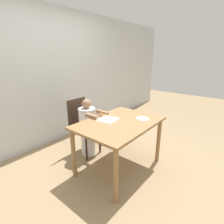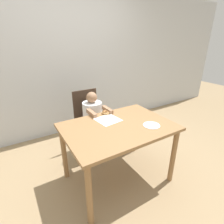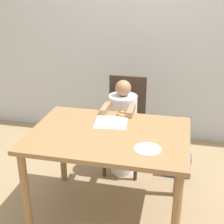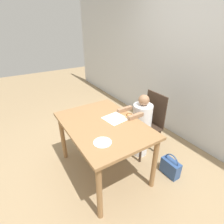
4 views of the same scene
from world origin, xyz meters
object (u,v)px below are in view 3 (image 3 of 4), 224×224
(handbag, at_px, (177,164))
(chair, at_px, (125,124))
(donut, at_px, (124,113))
(child_figure, at_px, (122,129))

(handbag, bearing_deg, chair, 173.28)
(donut, distance_m, handbag, 0.90)
(chair, distance_m, handbag, 0.67)
(child_figure, xyz_separation_m, donut, (0.06, -0.28, 0.30))
(child_figure, bearing_deg, donut, -77.48)
(chair, distance_m, donut, 0.51)
(chair, relative_size, donut, 8.57)
(chair, distance_m, child_figure, 0.13)
(donut, bearing_deg, chair, 98.69)
(chair, bearing_deg, donut, -81.31)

